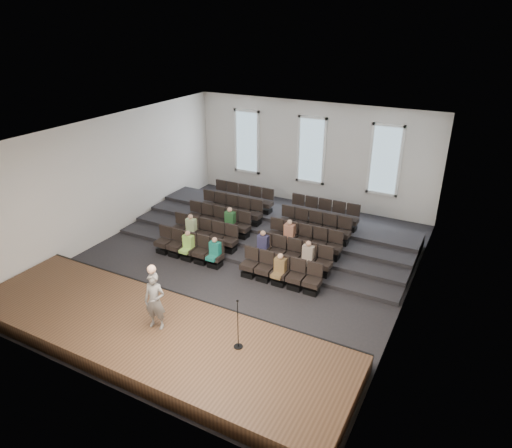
{
  "coord_description": "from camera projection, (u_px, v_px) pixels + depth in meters",
  "views": [
    {
      "loc": [
        7.55,
        -13.02,
        8.53
      ],
      "look_at": [
        0.42,
        0.5,
        1.54
      ],
      "focal_mm": 32.0,
      "sensor_mm": 36.0,
      "label": 1
    }
  ],
  "objects": [
    {
      "name": "ceiling",
      "position": [
        238.0,
        132.0,
        15.14
      ],
      "size": [
        12.0,
        14.0,
        0.02
      ],
      "primitive_type": "cube",
      "color": "white",
      "rests_on": "ground"
    },
    {
      "name": "wall_back",
      "position": [
        312.0,
        154.0,
        21.83
      ],
      "size": [
        12.0,
        0.04,
        5.0
      ],
      "primitive_type": "cube",
      "color": "silver",
      "rests_on": "ground"
    },
    {
      "name": "audience",
      "position": [
        244.0,
        241.0,
        17.15
      ],
      "size": [
        5.45,
        2.64,
        1.1
      ],
      "color": "#99D856",
      "rests_on": "seating_rows"
    },
    {
      "name": "stage",
      "position": [
        152.0,
        334.0,
        13.02
      ],
      "size": [
        11.8,
        3.6,
        0.5
      ],
      "primitive_type": "cube",
      "color": "#4C3320",
      "rests_on": "ground"
    },
    {
      "name": "mic_stand",
      "position": [
        238.0,
        333.0,
        11.96
      ],
      "size": [
        0.25,
        0.25,
        1.49
      ],
      "color": "black",
      "rests_on": "stage"
    },
    {
      "name": "speaker",
      "position": [
        155.0,
        301.0,
        12.59
      ],
      "size": [
        0.69,
        0.52,
        1.72
      ],
      "primitive_type": "imported",
      "rotation": [
        0.0,
        0.0,
        0.18
      ],
      "color": "slate",
      "rests_on": "stage"
    },
    {
      "name": "seating_rows",
      "position": [
        259.0,
        232.0,
        18.18
      ],
      "size": [
        6.8,
        4.7,
        1.67
      ],
      "color": "black",
      "rests_on": "ground"
    },
    {
      "name": "wall_left",
      "position": [
        112.0,
        177.0,
        18.74
      ],
      "size": [
        0.04,
        14.0,
        5.0
      ],
      "primitive_type": "cube",
      "color": "silver",
      "rests_on": "ground"
    },
    {
      "name": "wall_right",
      "position": [
        413.0,
        237.0,
        13.63
      ],
      "size": [
        0.04,
        14.0,
        5.0
      ],
      "primitive_type": "cube",
      "color": "silver",
      "rests_on": "ground"
    },
    {
      "name": "ground",
      "position": [
        240.0,
        264.0,
        17.23
      ],
      "size": [
        14.0,
        14.0,
        0.0
      ],
      "primitive_type": "plane",
      "color": "black",
      "rests_on": "ground"
    },
    {
      "name": "wall_front",
      "position": [
        88.0,
        302.0,
        10.54
      ],
      "size": [
        12.0,
        0.04,
        5.0
      ],
      "primitive_type": "cube",
      "color": "silver",
      "rests_on": "ground"
    },
    {
      "name": "stage_lip",
      "position": [
        188.0,
        303.0,
        14.44
      ],
      "size": [
        11.8,
        0.06,
        0.52
      ],
      "primitive_type": "cube",
      "color": "black",
      "rests_on": "ground"
    },
    {
      "name": "risers",
      "position": [
        276.0,
        228.0,
        19.7
      ],
      "size": [
        11.8,
        4.8,
        0.6
      ],
      "color": "black",
      "rests_on": "ground"
    },
    {
      "name": "windows",
      "position": [
        311.0,
        150.0,
        21.7
      ],
      "size": [
        8.44,
        0.1,
        3.24
      ],
      "color": "white",
      "rests_on": "wall_back"
    }
  ]
}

